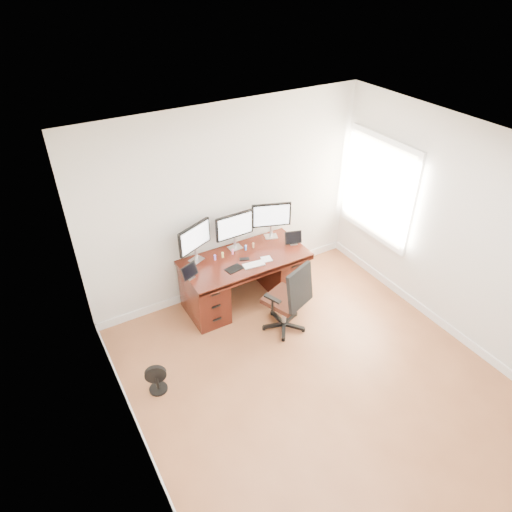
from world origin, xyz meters
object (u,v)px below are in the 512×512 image
desk (244,277)px  keyboard (254,265)px  office_chair (288,308)px  floor_fan (157,379)px  monitor_center (235,227)px

desk → keyboard: size_ratio=6.03×
desk → office_chair: size_ratio=1.66×
keyboard → floor_fan: bearing=-151.3°
monitor_center → keyboard: size_ratio=1.95×
monitor_center → keyboard: 0.58m
desk → office_chair: (0.20, -0.79, -0.06)m
office_chair → monitor_center: 1.29m
desk → floor_fan: desk is taller
desk → monitor_center: monitor_center is taller
office_chair → floor_fan: (-1.83, -0.11, -0.16)m
monitor_center → desk: bearing=-90.9°
keyboard → monitor_center: bearing=98.7°
floor_fan → keyboard: size_ratio=1.27×
floor_fan → monitor_center: (1.63, 1.14, 0.91)m
floor_fan → keyboard: bearing=39.7°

